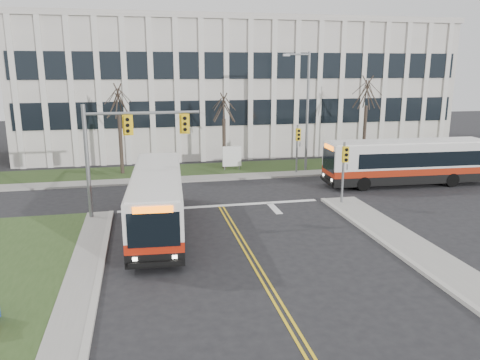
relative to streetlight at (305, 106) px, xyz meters
name	(u,v)px	position (x,y,z in m)	size (l,w,h in m)	color
ground	(252,259)	(-8.03, -16.20, -5.19)	(120.00, 120.00, 0.00)	black
sidewalk_west	(63,342)	(-15.03, -21.20, -5.12)	(1.20, 26.00, 0.14)	#9E9B93
sidewalk_cross	(270,175)	(-3.03, -1.00, -5.12)	(44.00, 1.60, 0.14)	#9E9B93
building_lawn	(261,168)	(-3.03, 1.80, -5.13)	(44.00, 5.00, 0.12)	#2D431C
office_building	(233,88)	(-3.03, 13.80, 0.81)	(40.00, 16.00, 12.00)	silver
mast_arm_signal	(119,141)	(-13.65, -9.04, -0.94)	(6.11, 0.38, 6.20)	slate
signal_pole_near	(344,164)	(-0.83, -9.30, -2.69)	(0.34, 0.39, 3.80)	slate
signal_pole_far	(298,142)	(-0.83, -0.80, -2.69)	(0.34, 0.39, 3.80)	slate
streetlight	(305,106)	(0.00, 0.00, 0.00)	(2.15, 0.25, 9.20)	slate
directory_sign	(232,157)	(-5.53, 1.30, -4.02)	(1.50, 0.12, 2.00)	slate
tree_left	(118,102)	(-14.03, 1.80, 0.32)	(1.80, 1.80, 7.70)	#42352B
tree_mid	(224,109)	(-6.03, 2.00, -0.31)	(1.80, 1.80, 6.82)	#42352B
tree_right	(367,94)	(5.97, 1.80, 0.71)	(1.80, 1.80, 8.25)	#42352B
bus_main	(158,201)	(-11.81, -11.38, -3.73)	(2.38, 10.97, 2.93)	silver
bus_cross	(407,163)	(5.59, -5.52, -3.67)	(2.48, 11.46, 3.06)	silver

